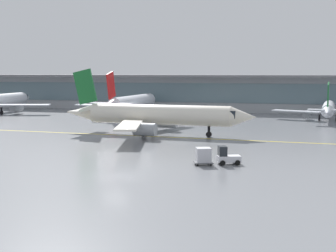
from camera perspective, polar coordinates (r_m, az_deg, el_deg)
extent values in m
plane|color=slate|center=(49.53, -6.17, -5.84)|extent=(400.00, 400.00, 0.00)
cube|color=yellow|center=(78.55, -1.40, -1.25)|extent=(109.94, 4.29, 0.01)
cube|color=#9EA3A8|center=(130.34, 7.42, 3.73)|extent=(196.14, 8.00, 9.00)
cube|color=slate|center=(126.29, 7.17, 3.85)|extent=(188.30, 0.16, 5.04)
cube|color=slate|center=(128.73, 7.36, 5.83)|extent=(203.99, 11.00, 0.60)
cone|color=silver|center=(140.72, -16.35, 3.21)|extent=(3.06, 3.85, 3.01)
cube|color=black|center=(138.53, -16.89, 3.31)|extent=(2.51, 2.89, 1.11)
cube|color=silver|center=(123.61, -16.70, 2.39)|extent=(13.36, 6.64, 0.26)
cylinder|color=#999EA3|center=(126.22, -17.37, 2.04)|extent=(2.00, 3.38, 1.96)
cylinder|color=black|center=(136.33, -17.46, 2.06)|extent=(0.41, 0.41, 1.68)
cylinder|color=black|center=(136.36, -17.45, 1.89)|extent=(0.52, 0.85, 0.84)
cylinder|color=black|center=(126.90, -18.98, 1.71)|extent=(0.41, 0.41, 1.68)
cylinder|color=black|center=(126.94, -18.98, 1.52)|extent=(0.52, 0.85, 0.84)
cylinder|color=silver|center=(115.79, -4.09, 2.83)|extent=(3.96, 23.01, 3.18)
cone|color=silver|center=(128.31, -1.92, 3.19)|extent=(3.15, 3.92, 3.02)
cube|color=black|center=(125.89, -2.30, 3.31)|extent=(2.58, 2.95, 1.11)
cone|color=silver|center=(102.89, -6.92, 2.35)|extent=(2.88, 5.18, 2.71)
cube|color=silver|center=(117.34, -8.13, 2.40)|extent=(13.39, 6.89, 0.26)
cylinder|color=#999EA3|center=(117.59, -6.68, 2.00)|extent=(2.08, 3.43, 1.97)
cube|color=silver|center=(111.37, -0.53, 2.25)|extent=(13.44, 6.10, 0.26)
cylinder|color=#999EA3|center=(113.58, -1.57, 1.88)|extent=(2.08, 3.43, 1.97)
cube|color=red|center=(103.61, -6.72, 4.77)|extent=(0.48, 4.30, 5.99)
cube|color=silver|center=(105.09, -7.78, 2.68)|extent=(4.75, 2.40, 0.22)
cube|color=silver|center=(103.21, -5.42, 2.65)|extent=(4.75, 2.40, 0.22)
cylinder|color=black|center=(123.44, -2.73, 1.93)|extent=(0.41, 0.41, 1.68)
cylinder|color=black|center=(123.48, -2.73, 1.73)|extent=(0.54, 0.86, 0.84)
cylinder|color=black|center=(115.03, -5.42, 1.58)|extent=(0.41, 0.41, 1.68)
cylinder|color=black|center=(115.07, -5.42, 1.37)|extent=(0.54, 0.86, 0.84)
cylinder|color=black|center=(113.45, -3.41, 1.53)|extent=(0.41, 0.41, 1.68)
cylinder|color=black|center=(113.49, -3.41, 1.32)|extent=(0.54, 0.86, 0.84)
cylinder|color=silver|center=(110.23, 18.33, 2.01)|extent=(3.80, 18.57, 2.56)
cone|color=silver|center=(120.96, 18.41, 2.37)|extent=(2.63, 3.23, 2.43)
cube|color=black|center=(118.89, 18.40, 2.46)|extent=(2.15, 2.43, 0.90)
cone|color=silver|center=(98.99, 18.23, 1.55)|extent=(2.45, 4.24, 2.18)
cube|color=silver|center=(109.06, 14.86, 1.70)|extent=(10.74, 5.86, 0.21)
cylinder|color=#999EA3|center=(110.11, 15.99, 1.34)|extent=(1.76, 2.81, 1.58)
cube|color=#19662D|center=(99.60, 18.31, 3.57)|extent=(0.50, 3.46, 4.82)
cube|color=silver|center=(100.12, 17.17, 1.85)|extent=(3.88, 2.06, 0.18)
cylinder|color=black|center=(116.81, 18.35, 1.27)|extent=(0.33, 0.33, 1.36)
cylinder|color=black|center=(116.84, 18.34, 1.11)|extent=(0.46, 0.70, 0.68)
cylinder|color=black|center=(108.92, 17.37, 0.96)|extent=(0.33, 0.33, 1.36)
cylinder|color=black|center=(108.95, 17.37, 0.78)|extent=(0.46, 0.70, 0.68)
cylinder|color=black|center=(108.90, 19.19, 0.71)|extent=(0.46, 0.70, 0.68)
cylinder|color=silver|center=(80.08, -1.00, 1.35)|extent=(23.95, 4.16, 3.31)
cone|color=silver|center=(76.87, 8.89, 1.06)|extent=(4.08, 3.29, 3.15)
cube|color=black|center=(77.27, 6.96, 1.42)|extent=(3.07, 2.69, 1.16)
cone|color=silver|center=(85.77, -10.29, 1.58)|extent=(5.40, 3.00, 2.82)
cube|color=silver|center=(88.79, -0.48, 1.25)|extent=(7.20, 13.93, 0.27)
cylinder|color=#999EA3|center=(85.85, -0.10, 0.46)|extent=(3.58, 2.17, 2.05)
cube|color=silver|center=(72.92, -4.55, 0.11)|extent=(6.32, 13.99, 0.27)
cylinder|color=#999EA3|center=(75.03, -2.73, -0.41)|extent=(3.58, 2.17, 2.05)
cube|color=#19662D|center=(85.03, -9.71, 4.58)|extent=(4.48, 0.51, 6.24)
cube|color=silver|center=(87.24, -8.71, 2.02)|extent=(2.51, 4.95, 0.23)
cube|color=silver|center=(82.91, -10.18, 1.76)|extent=(2.51, 4.95, 0.23)
cylinder|color=black|center=(78.15, 4.82, -0.67)|extent=(0.43, 0.43, 1.75)
cylinder|color=black|center=(78.20, 4.82, -0.99)|extent=(0.90, 0.57, 0.88)
cylinder|color=black|center=(83.08, -1.79, -0.23)|extent=(0.43, 0.43, 1.75)
cylinder|color=black|center=(83.13, -1.79, -0.53)|extent=(0.90, 0.57, 0.88)
cylinder|color=black|center=(78.88, -2.85, -0.59)|extent=(0.43, 0.43, 1.75)
cylinder|color=black|center=(78.94, -2.85, -0.90)|extent=(0.90, 0.57, 0.88)
cube|color=silver|center=(55.55, 7.16, -3.83)|extent=(2.93, 2.23, 0.70)
cube|color=#1E2328|center=(55.24, 6.41, -2.93)|extent=(1.28, 1.48, 1.10)
cylinder|color=black|center=(56.47, 7.84, -4.03)|extent=(0.64, 0.42, 0.60)
cylinder|color=black|center=(55.14, 8.18, -4.29)|extent=(0.64, 0.42, 0.60)
cylinder|color=black|center=(56.11, 6.15, -4.08)|extent=(0.64, 0.42, 0.60)
cylinder|color=black|center=(54.76, 6.44, -4.34)|extent=(0.64, 0.42, 0.60)
cube|color=#595B60|center=(55.06, 4.18, -4.28)|extent=(2.53, 2.24, 0.12)
cube|color=silver|center=(54.90, 4.18, -3.40)|extent=(2.03, 1.97, 1.60)
cylinder|color=black|center=(55.89, 4.81, -4.30)|extent=(0.24, 0.17, 0.22)
cylinder|color=black|center=(54.54, 5.08, -4.57)|extent=(0.24, 0.17, 0.22)
cylinder|color=black|center=(55.65, 3.29, -4.34)|extent=(0.24, 0.17, 0.22)
cylinder|color=black|center=(54.29, 3.52, -4.61)|extent=(0.24, 0.17, 0.22)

